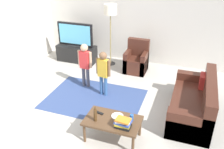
% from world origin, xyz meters
% --- Properties ---
extents(ground, '(7.80, 7.80, 0.00)m').
position_xyz_m(ground, '(0.00, 0.00, 0.00)').
color(ground, '#B2ADA3').
extents(wall_back, '(6.00, 0.12, 2.70)m').
position_xyz_m(wall_back, '(0.00, 3.00, 1.35)').
color(wall_back, silver).
rests_on(wall_back, ground).
extents(area_rug, '(2.20, 1.60, 0.01)m').
position_xyz_m(area_rug, '(-0.39, 0.48, 0.00)').
color(area_rug, '#33477A').
rests_on(area_rug, ground).
extents(tv_stand, '(1.20, 0.44, 0.50)m').
position_xyz_m(tv_stand, '(-1.75, 2.30, 0.24)').
color(tv_stand, black).
rests_on(tv_stand, ground).
extents(tv, '(1.10, 0.28, 0.71)m').
position_xyz_m(tv, '(-1.75, 2.28, 0.85)').
color(tv, black).
rests_on(tv, tv_stand).
extents(couch, '(0.80, 1.80, 0.86)m').
position_xyz_m(couch, '(1.83, 0.57, 0.29)').
color(couch, '#472319').
rests_on(couch, ground).
extents(armchair, '(0.60, 0.60, 0.90)m').
position_xyz_m(armchair, '(0.15, 2.26, 0.30)').
color(armchair, '#472319').
rests_on(armchair, ground).
extents(floor_lamp, '(0.36, 0.36, 1.78)m').
position_xyz_m(floor_lamp, '(-0.70, 2.45, 1.54)').
color(floor_lamp, '#262626').
rests_on(floor_lamp, ground).
extents(child_near_tv, '(0.38, 0.18, 1.13)m').
position_xyz_m(child_near_tv, '(-0.83, 0.97, 0.68)').
color(child_near_tv, '#4C4C59').
rests_on(child_near_tv, ground).
extents(child_center, '(0.36, 0.18, 1.10)m').
position_xyz_m(child_center, '(-0.26, 0.73, 0.66)').
color(child_center, '#33598C').
rests_on(child_center, ground).
extents(coffee_table, '(1.00, 0.60, 0.42)m').
position_xyz_m(coffee_table, '(0.45, -0.63, 0.37)').
color(coffee_table, '#513823').
rests_on(coffee_table, ground).
extents(book_stack, '(0.29, 0.23, 0.17)m').
position_xyz_m(book_stack, '(0.68, -0.75, 0.50)').
color(book_stack, black).
rests_on(book_stack, coffee_table).
extents(bottle, '(0.06, 0.06, 0.29)m').
position_xyz_m(bottle, '(0.17, -0.75, 0.54)').
color(bottle, '#4C3319').
rests_on(bottle, coffee_table).
extents(tv_remote, '(0.18, 0.08, 0.02)m').
position_xyz_m(tv_remote, '(0.15, -0.53, 0.43)').
color(tv_remote, black).
rests_on(tv_remote, coffee_table).
extents(soda_can, '(0.07, 0.07, 0.12)m').
position_xyz_m(soda_can, '(0.77, -0.53, 0.48)').
color(soda_can, '#2659B2').
rests_on(soda_can, coffee_table).
extents(plate, '(0.22, 0.22, 0.02)m').
position_xyz_m(plate, '(0.50, -0.51, 0.43)').
color(plate, white).
rests_on(plate, coffee_table).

